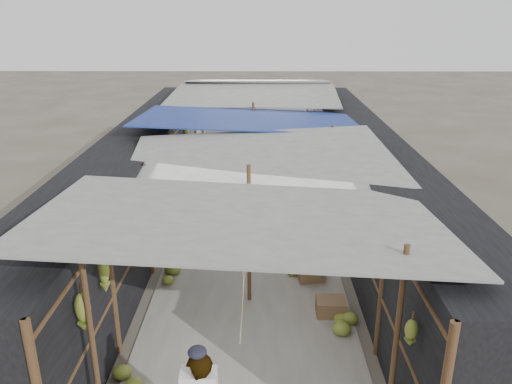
{
  "coord_description": "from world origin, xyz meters",
  "views": [
    {
      "loc": [
        0.18,
        -4.93,
        5.01
      ],
      "look_at": [
        0.1,
        5.39,
        1.25
      ],
      "focal_mm": 35.0,
      "sensor_mm": 36.0,
      "label": 1
    }
  ],
  "objects_px": {
    "shopper_blue": "(229,168)",
    "black_basin": "(291,227)",
    "crate_near": "(311,273)",
    "vendor_seated": "(292,168)"
  },
  "relations": [
    {
      "from": "crate_near",
      "to": "shopper_blue",
      "type": "xyz_separation_m",
      "value": [
        -1.9,
        4.87,
        0.64
      ]
    },
    {
      "from": "shopper_blue",
      "to": "vendor_seated",
      "type": "xyz_separation_m",
      "value": [
        1.88,
        1.13,
        -0.34
      ]
    },
    {
      "from": "crate_near",
      "to": "vendor_seated",
      "type": "relative_size",
      "value": 0.56
    },
    {
      "from": "black_basin",
      "to": "vendor_seated",
      "type": "bearing_deg",
      "value": 86.23
    },
    {
      "from": "shopper_blue",
      "to": "black_basin",
      "type": "bearing_deg",
      "value": -58.43
    },
    {
      "from": "crate_near",
      "to": "vendor_seated",
      "type": "distance_m",
      "value": 6.01
    },
    {
      "from": "crate_near",
      "to": "shopper_blue",
      "type": "relative_size",
      "value": 0.32
    },
    {
      "from": "crate_near",
      "to": "vendor_seated",
      "type": "bearing_deg",
      "value": 81.76
    },
    {
      "from": "vendor_seated",
      "to": "black_basin",
      "type": "bearing_deg",
      "value": 8.84
    },
    {
      "from": "black_basin",
      "to": "vendor_seated",
      "type": "distance_m",
      "value": 3.7
    }
  ]
}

